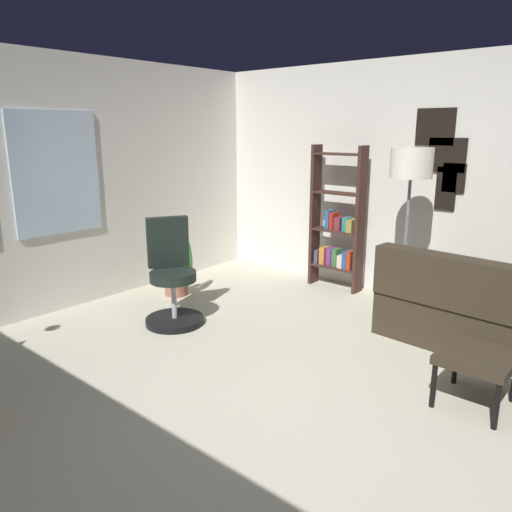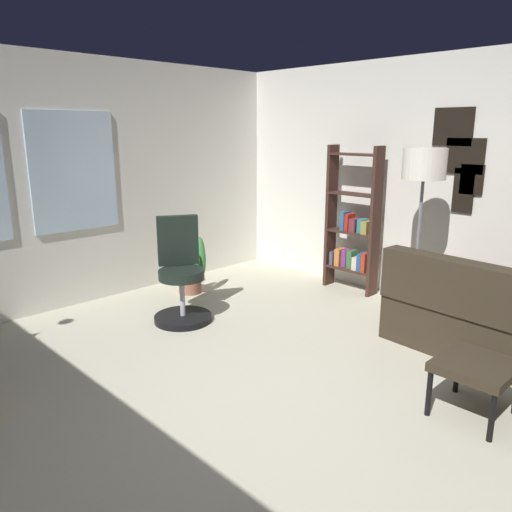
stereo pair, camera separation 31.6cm
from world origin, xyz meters
name	(u,v)px [view 2 (the right image)]	position (x,y,z in m)	size (l,w,h in m)	color
ground_plane	(297,435)	(0.00, 0.00, -0.05)	(5.55, 6.32, 0.10)	#BBB89F
wall_back_with_windows	(57,185)	(-0.02, 3.21, 1.28)	(5.55, 0.12, 2.56)	silver
wall_right_with_frames	(493,188)	(2.83, 0.00, 1.28)	(0.12, 6.32, 2.56)	silver
footstool	(476,369)	(0.94, -0.70, 0.33)	(0.49, 0.46, 0.38)	#31281D
office_chair	(181,280)	(0.60, 2.02, 0.40)	(0.57, 0.58, 1.02)	black
bookshelf	(353,228)	(2.56, 1.39, 0.73)	(0.18, 0.64, 1.66)	#39231C
floor_lamp	(423,175)	(2.14, 0.38, 1.43)	(0.39, 0.39, 1.67)	slate
potted_plant	(191,272)	(1.15, 2.60, 0.26)	(0.39, 0.47, 0.67)	#985D48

